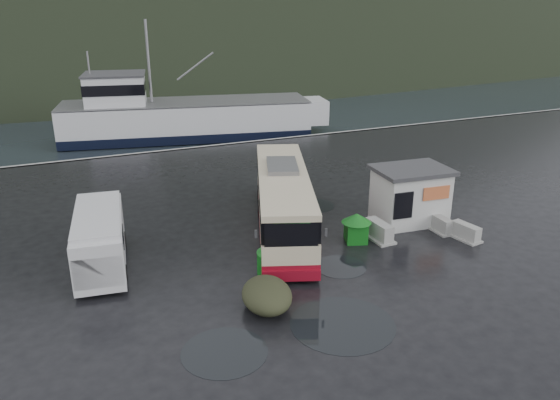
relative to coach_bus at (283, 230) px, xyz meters
name	(u,v)px	position (x,y,z in m)	size (l,w,h in m)	color
ground	(263,258)	(-2.13, -2.56, 0.00)	(160.00, 160.00, 0.00)	black
harbor_water	(75,52)	(-2.13, 107.44, 0.00)	(300.00, 180.00, 0.02)	black
quay_edge	(165,151)	(-2.13, 17.44, 0.00)	(160.00, 0.60, 1.50)	#999993
headland	(75,25)	(7.87, 247.44, 0.00)	(780.00, 540.00, 570.00)	black
coach_bus	(283,230)	(0.00, 0.00, 0.00)	(2.86, 11.29, 3.19)	beige
white_van	(103,266)	(-8.71, -0.47, 0.00)	(2.05, 5.94, 2.48)	silver
waste_bin_left	(275,275)	(-2.23, -4.23, 0.00)	(1.10, 1.10, 1.54)	#126A19
waste_bin_right	(355,241)	(2.59, -2.64, 0.00)	(1.02, 1.02, 1.42)	#126A19
dome_tent	(267,307)	(-3.50, -6.41, 0.00)	(1.86, 2.60, 1.02)	#2D301D
ticket_kiosk	(408,221)	(6.38, -1.56, 0.00)	(3.68, 2.79, 2.88)	silver
jersey_barrier_a	(465,239)	(7.53, -4.53, 0.00)	(0.77, 1.54, 0.77)	#999993
jersey_barrier_b	(440,231)	(7.05, -3.27, 0.00)	(0.75, 1.50, 0.75)	#999993
jersey_barrier_c	(379,239)	(3.74, -2.87, 0.00)	(0.88, 1.75, 0.88)	#999993
fishing_trawler	(187,122)	(2.01, 26.75, 0.00)	(26.58, 5.82, 10.63)	silver
puddles	(311,292)	(-1.49, -6.07, 0.01)	(11.36, 14.03, 0.01)	black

